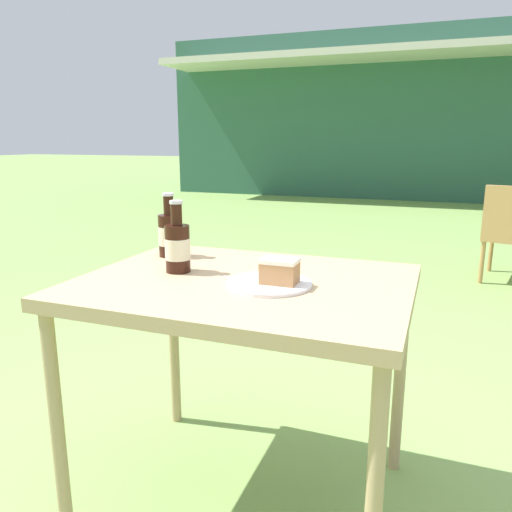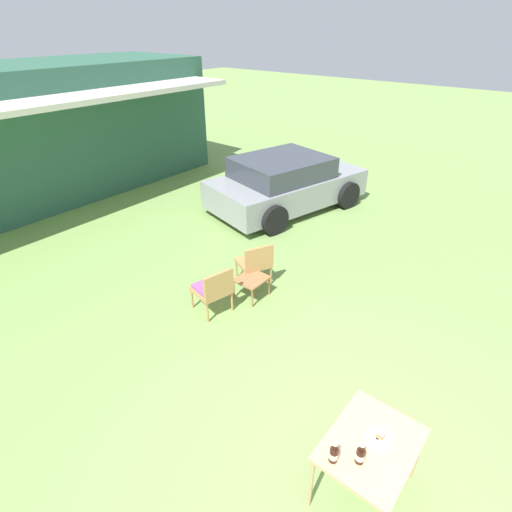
% 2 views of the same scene
% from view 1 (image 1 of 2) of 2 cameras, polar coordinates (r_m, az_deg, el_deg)
% --- Properties ---
extents(ground_plane, '(60.00, 60.00, 0.00)m').
position_cam_1_polar(ground_plane, '(1.84, -1.21, -25.79)').
color(ground_plane, '#7A9E51').
extents(cabin_building, '(11.58, 4.55, 3.18)m').
position_cam_1_polar(cabin_building, '(11.66, 22.30, 14.44)').
color(cabin_building, '#2D5B47').
rests_on(cabin_building, ground_plane).
extents(patio_table, '(0.97, 0.75, 0.75)m').
position_cam_1_polar(patio_table, '(1.51, -1.34, -5.30)').
color(patio_table, tan).
rests_on(patio_table, ground_plane).
extents(cake_on_plate, '(0.25, 0.25, 0.08)m').
position_cam_1_polar(cake_on_plate, '(1.42, 2.07, -2.50)').
color(cake_on_plate, white).
rests_on(cake_on_plate, patio_table).
extents(cola_bottle_near, '(0.08, 0.08, 0.22)m').
position_cam_1_polar(cola_bottle_near, '(1.57, -8.95, 1.11)').
color(cola_bottle_near, black).
rests_on(cola_bottle_near, patio_table).
extents(cola_bottle_far, '(0.08, 0.08, 0.22)m').
position_cam_1_polar(cola_bottle_far, '(1.79, -9.86, 2.56)').
color(cola_bottle_far, black).
rests_on(cola_bottle_far, patio_table).
extents(fork, '(0.17, 0.03, 0.01)m').
position_cam_1_polar(fork, '(1.47, -0.85, -2.80)').
color(fork, silver).
rests_on(fork, patio_table).
extents(loose_bottle_cap, '(0.03, 0.03, 0.01)m').
position_cam_1_polar(loose_bottle_cap, '(1.44, 0.90, -2.99)').
color(loose_bottle_cap, silver).
rests_on(loose_bottle_cap, patio_table).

